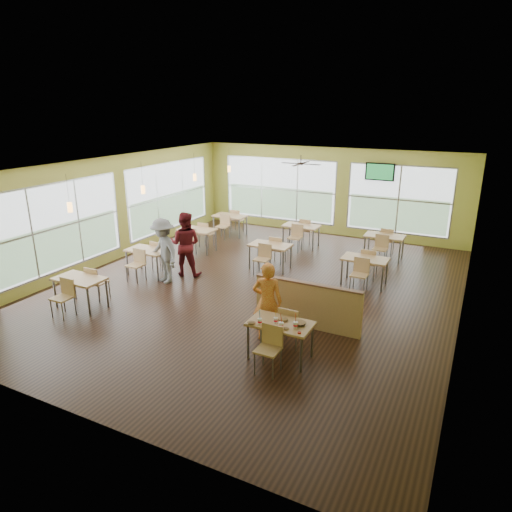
% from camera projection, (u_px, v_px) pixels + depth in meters
% --- Properties ---
extents(room, '(12.00, 12.04, 3.20)m').
position_uv_depth(room, '(257.00, 229.00, 11.70)').
color(room, black).
rests_on(room, ground).
extents(window_bays, '(9.24, 10.24, 2.38)m').
position_uv_depth(window_bays, '(227.00, 203.00, 15.47)').
color(window_bays, white).
rests_on(window_bays, room).
extents(main_table, '(1.22, 1.52, 0.87)m').
position_uv_depth(main_table, '(280.00, 328.00, 8.61)').
color(main_table, tan).
rests_on(main_table, floor).
extents(half_wall_divider, '(2.40, 0.14, 1.04)m').
position_uv_depth(half_wall_divider, '(307.00, 305.00, 9.87)').
color(half_wall_divider, tan).
rests_on(half_wall_divider, floor).
extents(dining_tables, '(6.92, 8.72, 0.87)m').
position_uv_depth(dining_tables, '(251.00, 243.00, 13.90)').
color(dining_tables, tan).
rests_on(dining_tables, floor).
extents(pendant_lights, '(0.11, 7.31, 0.86)m').
position_uv_depth(pendant_lights, '(169.00, 183.00, 13.36)').
color(pendant_lights, '#2D2119').
rests_on(pendant_lights, ceiling).
extents(ceiling_fan, '(1.25, 1.25, 0.29)m').
position_uv_depth(ceiling_fan, '(301.00, 164.00, 13.82)').
color(ceiling_fan, '#2D2119').
rests_on(ceiling_fan, ceiling).
extents(tv_backwall, '(1.00, 0.07, 0.60)m').
position_uv_depth(tv_backwall, '(380.00, 172.00, 15.67)').
color(tv_backwall, black).
rests_on(tv_backwall, wall_back).
extents(man_plaid, '(0.71, 0.57, 1.68)m').
position_uv_depth(man_plaid, '(267.00, 302.00, 9.26)').
color(man_plaid, '#D04917').
rests_on(man_plaid, floor).
extents(patron_maroon, '(1.05, 0.91, 1.84)m').
position_uv_depth(patron_maroon, '(185.00, 244.00, 12.82)').
color(patron_maroon, '#5C1418').
rests_on(patron_maroon, floor).
extents(patron_grey, '(1.33, 1.08, 1.79)m').
position_uv_depth(patron_grey, '(163.00, 251.00, 12.29)').
color(patron_grey, slate).
rests_on(patron_grey, floor).
extents(cup_blue, '(0.09, 0.09, 0.33)m').
position_uv_depth(cup_blue, '(260.00, 321.00, 8.47)').
color(cup_blue, white).
rests_on(cup_blue, main_table).
extents(cup_yellow, '(0.08, 0.08, 0.30)m').
position_uv_depth(cup_yellow, '(276.00, 320.00, 8.53)').
color(cup_yellow, white).
rests_on(cup_yellow, main_table).
extents(cup_red_near, '(0.09, 0.09, 0.33)m').
position_uv_depth(cup_red_near, '(281.00, 325.00, 8.32)').
color(cup_red_near, white).
rests_on(cup_red_near, main_table).
extents(cup_red_far, '(0.09, 0.09, 0.33)m').
position_uv_depth(cup_red_far, '(295.00, 325.00, 8.34)').
color(cup_red_far, white).
rests_on(cup_red_far, main_table).
extents(food_basket, '(0.24, 0.24, 0.05)m').
position_uv_depth(food_basket, '(300.00, 323.00, 8.47)').
color(food_basket, black).
rests_on(food_basket, main_table).
extents(ketchup_cup, '(0.07, 0.07, 0.03)m').
position_uv_depth(ketchup_cup, '(299.00, 333.00, 8.16)').
color(ketchup_cup, '#A91805').
rests_on(ketchup_cup, main_table).
extents(wrapper_left, '(0.17, 0.16, 0.04)m').
position_uv_depth(wrapper_left, '(251.00, 322.00, 8.52)').
color(wrapper_left, olive).
rests_on(wrapper_left, main_table).
extents(wrapper_mid, '(0.24, 0.22, 0.05)m').
position_uv_depth(wrapper_mid, '(283.00, 319.00, 8.65)').
color(wrapper_mid, olive).
rests_on(wrapper_mid, main_table).
extents(wrapper_right, '(0.15, 0.14, 0.03)m').
position_uv_depth(wrapper_right, '(286.00, 328.00, 8.31)').
color(wrapper_right, olive).
rests_on(wrapper_right, main_table).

